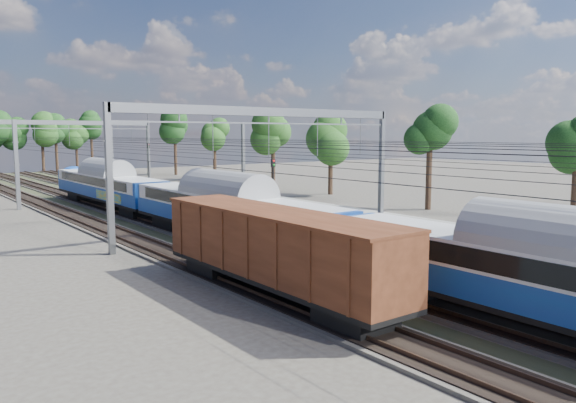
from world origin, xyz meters
TOP-DOWN VIEW (x-y plane):
  - track_bed at (-0.00, 45.00)m, footprint 21.00×130.00m
  - platform at (12.00, 20.00)m, footprint 3.00×70.00m
  - catenary at (0.33, 52.69)m, footprint 25.65×130.00m
  - tree_belt at (6.64, 92.53)m, footprint 39.91×98.58m
  - emu_train at (-4.50, 27.88)m, footprint 3.18×67.28m
  - freight_boxcar at (-9.00, 16.80)m, footprint 2.99×14.42m
  - worker at (-0.94, 46.14)m, footprint 0.68×0.80m
  - signal_near at (2.70, 33.26)m, footprint 0.33×0.30m
  - signal_far at (9.75, 73.89)m, footprint 0.41×0.37m

SIDE VIEW (x-z plane):
  - track_bed at x=0.00m, z-range -0.07..0.27m
  - platform at x=12.00m, z-range 0.00..0.30m
  - worker at x=-0.94m, z-range 0.00..1.86m
  - freight_boxcar at x=-9.00m, z-range 0.41..4.13m
  - emu_train at x=-4.50m, z-range 0.41..5.07m
  - signal_near at x=2.70m, z-range 0.69..5.89m
  - signal_far at x=9.75m, z-range 0.77..6.58m
  - catenary at x=0.33m, z-range 1.90..10.90m
  - tree_belt at x=6.64m, z-range 2.23..13.82m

